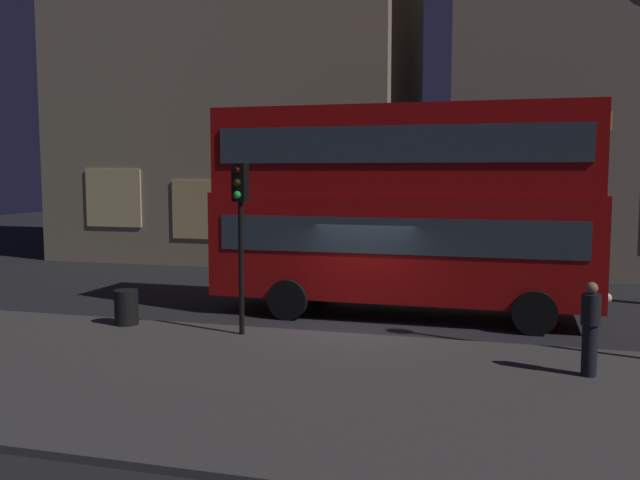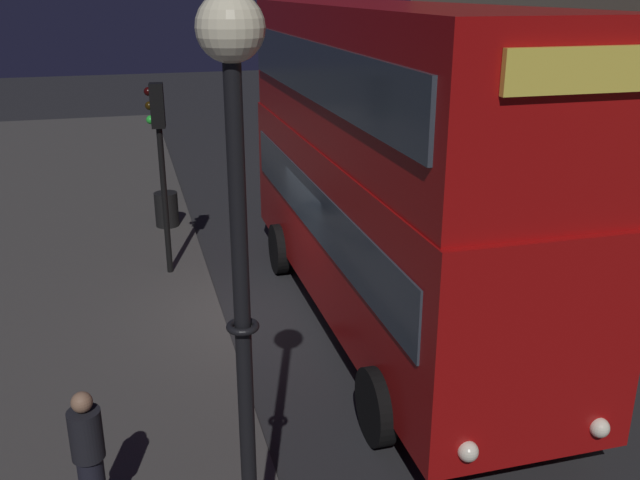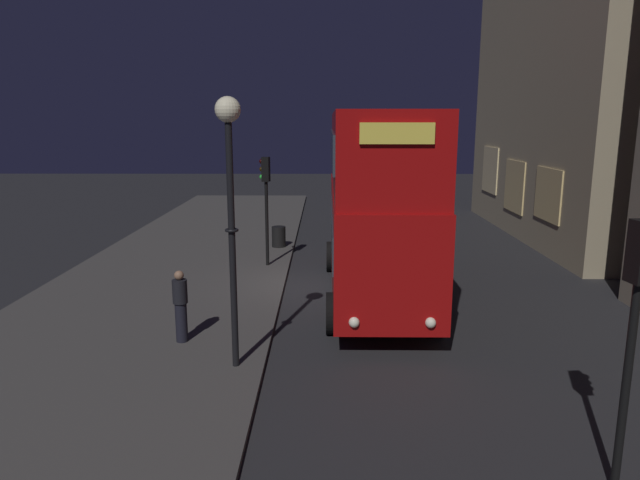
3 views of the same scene
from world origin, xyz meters
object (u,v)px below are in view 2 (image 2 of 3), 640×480
object	(u,v)px
pedestrian	(90,461)
litter_bin	(167,209)
double_decker_bus	(388,156)
street_lamp	(237,191)
traffic_light_near_kerb	(159,140)

from	to	relation	value
pedestrian	litter_bin	size ratio (longest dim) A/B	2.04
pedestrian	double_decker_bus	bearing A→B (deg)	-45.63
street_lamp	litter_bin	world-z (taller)	street_lamp
traffic_light_near_kerb	pedestrian	distance (m)	7.65
traffic_light_near_kerb	street_lamp	world-z (taller)	street_lamp
street_lamp	pedestrian	bearing A→B (deg)	-132.48
street_lamp	pedestrian	world-z (taller)	street_lamp
traffic_light_near_kerb	litter_bin	world-z (taller)	traffic_light_near_kerb
pedestrian	litter_bin	xyz separation A→B (m)	(-10.36, 1.47, -0.47)
litter_bin	traffic_light_near_kerb	bearing A→B (deg)	-3.35
traffic_light_near_kerb	pedestrian	size ratio (longest dim) A/B	2.25
double_decker_bus	pedestrian	size ratio (longest dim) A/B	5.84
double_decker_bus	litter_bin	world-z (taller)	double_decker_bus
litter_bin	pedestrian	bearing A→B (deg)	-8.06
litter_bin	double_decker_bus	bearing A→B (deg)	29.05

